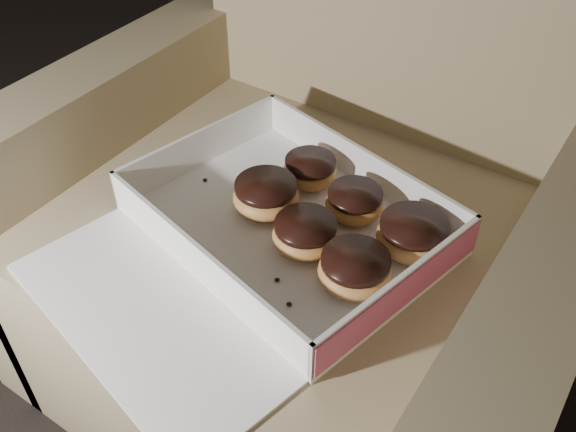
# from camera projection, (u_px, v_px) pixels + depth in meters

# --- Properties ---
(floor) EXTENTS (4.50, 4.50, 0.00)m
(floor) POSITION_uv_depth(u_px,v_px,m) (86.00, 238.00, 1.44)
(floor) COLOR black
(floor) RESTS_ON ground
(armchair) EXTENTS (0.83, 0.70, 0.87)m
(armchair) POSITION_uv_depth(u_px,v_px,m) (309.00, 244.00, 1.04)
(armchair) COLOR #978460
(armchair) RESTS_ON floor
(bakery_box) EXTENTS (0.50, 0.55, 0.07)m
(bakery_box) POSITION_uv_depth(u_px,v_px,m) (266.00, 239.00, 0.86)
(bakery_box) COLOR white
(bakery_box) RESTS_ON armchair
(donut_a) EXTENTS (0.10, 0.10, 0.05)m
(donut_a) POSITION_uv_depth(u_px,v_px,m) (413.00, 235.00, 0.84)
(donut_a) COLOR #CC8A47
(donut_a) RESTS_ON bakery_box
(donut_b) EXTENTS (0.09, 0.09, 0.05)m
(donut_b) POSITION_uv_depth(u_px,v_px,m) (355.00, 270.00, 0.79)
(donut_b) COLOR #CC8A47
(donut_b) RESTS_ON bakery_box
(donut_c) EXTENTS (0.08, 0.08, 0.04)m
(donut_c) POSITION_uv_depth(u_px,v_px,m) (310.00, 170.00, 0.95)
(donut_c) COLOR #CC8A47
(donut_c) RESTS_ON bakery_box
(donut_d) EXTENTS (0.09, 0.09, 0.05)m
(donut_d) POSITION_uv_depth(u_px,v_px,m) (266.00, 195.00, 0.90)
(donut_d) COLOR #CC8A47
(donut_d) RESTS_ON bakery_box
(donut_e) EXTENTS (0.09, 0.09, 0.04)m
(donut_e) POSITION_uv_depth(u_px,v_px,m) (305.00, 234.00, 0.84)
(donut_e) COLOR #CC8A47
(donut_e) RESTS_ON bakery_box
(donut_f) EXTENTS (0.08, 0.08, 0.04)m
(donut_f) POSITION_uv_depth(u_px,v_px,m) (355.00, 202.00, 0.89)
(donut_f) COLOR #CC8A47
(donut_f) RESTS_ON bakery_box
(crumb_a) EXTENTS (0.01, 0.01, 0.00)m
(crumb_a) POSITION_uv_depth(u_px,v_px,m) (239.00, 204.00, 0.92)
(crumb_a) COLOR black
(crumb_a) RESTS_ON bakery_box
(crumb_b) EXTENTS (0.01, 0.01, 0.00)m
(crumb_b) POSITION_uv_depth(u_px,v_px,m) (289.00, 304.00, 0.78)
(crumb_b) COLOR black
(crumb_b) RESTS_ON bakery_box
(crumb_c) EXTENTS (0.01, 0.01, 0.00)m
(crumb_c) POSITION_uv_depth(u_px,v_px,m) (194.00, 245.00, 0.86)
(crumb_c) COLOR black
(crumb_c) RESTS_ON bakery_box
(crumb_d) EXTENTS (0.01, 0.01, 0.00)m
(crumb_d) POSITION_uv_depth(u_px,v_px,m) (277.00, 280.00, 0.81)
(crumb_d) COLOR black
(crumb_d) RESTS_ON bakery_box
(crumb_e) EXTENTS (0.01, 0.01, 0.00)m
(crumb_e) POSITION_uv_depth(u_px,v_px,m) (205.00, 180.00, 0.96)
(crumb_e) COLOR black
(crumb_e) RESTS_ON bakery_box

